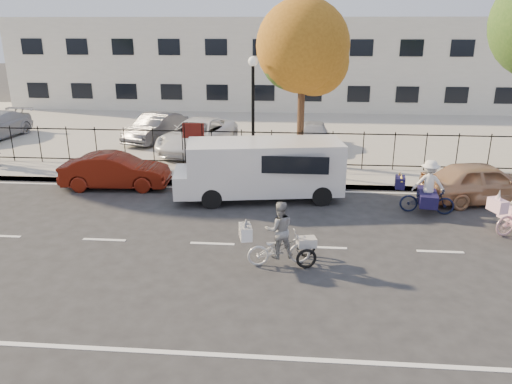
# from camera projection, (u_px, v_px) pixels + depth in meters

# --- Properties ---
(ground) EXTENTS (120.00, 120.00, 0.00)m
(ground) POSITION_uv_depth(u_px,v_px,m) (212.00, 244.00, 13.44)
(ground) COLOR #333334
(road_markings) EXTENTS (60.00, 9.52, 0.01)m
(road_markings) POSITION_uv_depth(u_px,v_px,m) (212.00, 244.00, 13.44)
(road_markings) COLOR silver
(road_markings) RESTS_ON ground
(curb) EXTENTS (60.00, 0.10, 0.15)m
(curb) POSITION_uv_depth(u_px,v_px,m) (235.00, 184.00, 18.18)
(curb) COLOR #A8A399
(curb) RESTS_ON ground
(sidewalk) EXTENTS (60.00, 2.20, 0.15)m
(sidewalk) POSITION_uv_depth(u_px,v_px,m) (239.00, 176.00, 19.17)
(sidewalk) COLOR #A8A399
(sidewalk) RESTS_ON ground
(parking_lot) EXTENTS (60.00, 15.60, 0.15)m
(parking_lot) POSITION_uv_depth(u_px,v_px,m) (257.00, 129.00, 27.57)
(parking_lot) COLOR #A8A399
(parking_lot) RESTS_ON ground
(iron_fence) EXTENTS (58.00, 0.06, 1.50)m
(iron_fence) POSITION_uv_depth(u_px,v_px,m) (242.00, 148.00, 19.95)
(iron_fence) COLOR black
(iron_fence) RESTS_ON sidewalk
(building) EXTENTS (34.00, 10.00, 6.00)m
(building) POSITION_uv_depth(u_px,v_px,m) (269.00, 61.00, 36.06)
(building) COLOR silver
(building) RESTS_ON ground
(lamppost) EXTENTS (0.36, 0.36, 4.33)m
(lamppost) POSITION_uv_depth(u_px,v_px,m) (253.00, 94.00, 18.82)
(lamppost) COLOR black
(lamppost) RESTS_ON sidewalk
(street_sign) EXTENTS (0.85, 0.06, 1.80)m
(street_sign) POSITION_uv_depth(u_px,v_px,m) (193.00, 137.00, 19.55)
(street_sign) COLOR black
(street_sign) RESTS_ON sidewalk
(zebra_trike) EXTENTS (1.92, 1.03, 1.64)m
(zebra_trike) POSITION_uv_depth(u_px,v_px,m) (279.00, 241.00, 12.11)
(zebra_trike) COLOR silver
(zebra_trike) RESTS_ON ground
(bull_bike) EXTENTS (1.88, 1.30, 1.71)m
(bull_bike) POSITION_uv_depth(u_px,v_px,m) (427.00, 192.00, 15.41)
(bull_bike) COLOR black
(bull_bike) RESTS_ON ground
(white_van) EXTENTS (5.77, 2.64, 1.96)m
(white_van) POSITION_uv_depth(u_px,v_px,m) (262.00, 167.00, 16.60)
(white_van) COLOR white
(white_van) RESTS_ON ground
(red_sedan) EXTENTS (3.87, 1.55, 1.25)m
(red_sedan) POSITION_uv_depth(u_px,v_px,m) (116.00, 171.00, 17.82)
(red_sedan) COLOR #60160B
(red_sedan) RESTS_ON ground
(gold_sedan) EXTENTS (4.21, 2.34, 1.35)m
(gold_sedan) POSITION_uv_depth(u_px,v_px,m) (483.00, 182.00, 16.39)
(gold_sedan) COLOR tan
(gold_sedan) RESTS_ON ground
(lot_car_b) EXTENTS (3.39, 5.42, 1.40)m
(lot_car_b) POSITION_uv_depth(u_px,v_px,m) (198.00, 135.00, 22.42)
(lot_car_b) COLOR white
(lot_car_b) RESTS_ON parking_lot
(lot_car_c) EXTENTS (2.54, 4.22, 1.31)m
(lot_car_c) POSITION_uv_depth(u_px,v_px,m) (156.00, 128.00, 24.28)
(lot_car_c) COLOR #4B4D53
(lot_car_c) RESTS_ON parking_lot
(lot_car_d) EXTENTS (1.44, 3.54, 1.20)m
(lot_car_d) POSITION_uv_depth(u_px,v_px,m) (314.00, 135.00, 22.96)
(lot_car_d) COLOR #B2B4BA
(lot_car_d) RESTS_ON parking_lot
(tree_mid) EXTENTS (3.63, 3.61, 6.61)m
(tree_mid) POSITION_uv_depth(u_px,v_px,m) (306.00, 51.00, 19.18)
(tree_mid) COLOR #442D1D
(tree_mid) RESTS_ON ground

